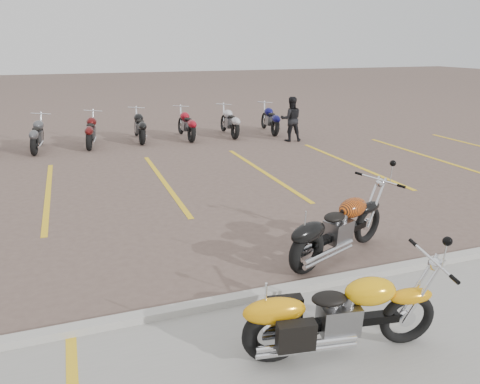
% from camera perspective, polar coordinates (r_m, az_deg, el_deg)
% --- Properties ---
extents(ground, '(100.00, 100.00, 0.00)m').
position_cam_1_polar(ground, '(8.15, -3.76, -6.29)').
color(ground, brown).
rests_on(ground, ground).
extents(curb, '(60.00, 0.18, 0.12)m').
position_cam_1_polar(curb, '(6.44, 1.39, -12.64)').
color(curb, '#ADAAA3').
rests_on(curb, ground).
extents(parking_stripes, '(38.00, 5.50, 0.01)m').
position_cam_1_polar(parking_stripes, '(11.82, -9.25, 1.24)').
color(parking_stripes, yellow).
rests_on(parking_stripes, ground).
extents(yellow_cruiser, '(2.23, 0.50, 0.92)m').
position_cam_1_polar(yellow_cruiser, '(5.39, 11.67, -14.68)').
color(yellow_cruiser, black).
rests_on(yellow_cruiser, ground).
extents(flame_cruiser, '(2.18, 1.02, 0.95)m').
position_cam_1_polar(flame_cruiser, '(7.58, 11.62, -4.68)').
color(flame_cruiser, black).
rests_on(flame_cruiser, ground).
extents(person_b, '(0.88, 0.76, 1.55)m').
position_cam_1_polar(person_b, '(16.59, 6.24, 8.83)').
color(person_b, black).
rests_on(person_b, ground).
extents(bg_bike_row, '(15.56, 2.02, 1.10)m').
position_cam_1_polar(bg_bike_row, '(16.52, -20.74, 6.97)').
color(bg_bike_row, black).
rests_on(bg_bike_row, ground).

